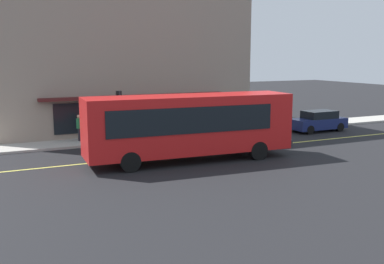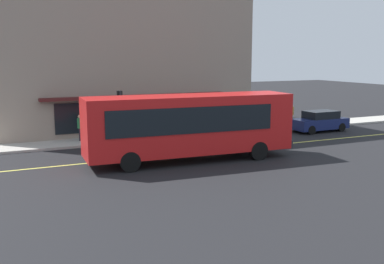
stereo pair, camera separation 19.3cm
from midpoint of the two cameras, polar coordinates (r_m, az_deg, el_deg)
The scene contains 10 objects.
ground at distance 26.14m, azimuth 0.00°, elevation -2.63°, with size 120.00×120.00×0.00m, color black.
sidewalk at distance 31.01m, azimuth -4.28°, elevation -0.58°, with size 80.00×2.52×0.15m, color #B2ADA3.
lane_centre_stripe at distance 26.14m, azimuth 0.00°, elevation -2.62°, with size 36.00×0.16×0.01m, color #D8D14C.
storefront_building at distance 36.15m, azimuth -9.96°, elevation 11.00°, with size 18.45×10.74×13.04m.
bus at distance 23.81m, azimuth -0.43°, elevation 1.02°, with size 11.26×3.17×3.50m.
traffic_light at distance 28.97m, azimuth -9.33°, elevation 3.52°, with size 0.30×0.52×3.20m.
car_yellow at distance 28.40m, azimuth -4.16°, elevation -0.15°, with size 4.39×2.04×1.52m.
car_navy at distance 34.75m, azimuth 15.43°, elevation 1.32°, with size 4.34×1.94×1.52m.
pedestrian_mid_block at distance 29.69m, azimuth -14.21°, elevation 0.83°, with size 0.34×0.34×1.69m.
pedestrian_at_corner at distance 36.06m, azimuth 12.09°, elevation 2.42°, with size 0.34×0.34×1.69m.
Camera 1 is at (-11.03, -23.05, 5.53)m, focal length 42.37 mm.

